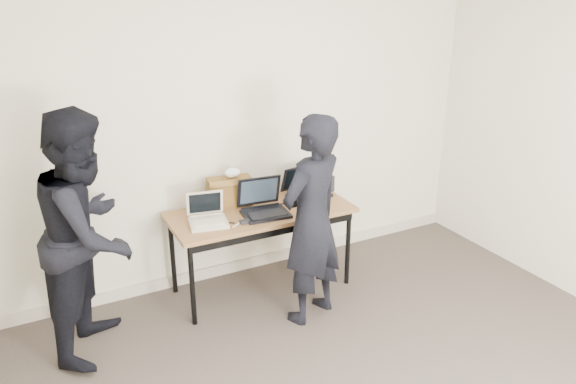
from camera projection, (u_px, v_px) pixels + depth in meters
room at (418, 223)px, 2.83m from camera, size 4.60×4.60×2.80m
desk at (261, 218)px, 4.60m from camera, size 1.51×0.67×0.72m
laptop_beige at (208, 218)px, 4.34m from camera, size 0.33×0.33×0.23m
laptop_center at (263, 205)px, 4.52m from camera, size 0.39×0.38×0.28m
laptop_right at (305, 189)px, 4.90m from camera, size 0.38×0.37×0.25m
leather_satchel at (230, 191)px, 4.64m from camera, size 0.38×0.23×0.25m
tissue at (232, 173)px, 4.60m from camera, size 0.14×0.12×0.08m
equipment_box at (316, 183)px, 4.99m from camera, size 0.27×0.24×0.14m
power_brick at (245, 222)px, 4.34m from camera, size 0.08×0.05×0.03m
cables at (266, 209)px, 4.60m from camera, size 1.15×0.46×0.01m
person_typist at (312, 221)px, 4.17m from camera, size 0.69×0.58×1.63m
person_observer at (88, 234)px, 3.82m from camera, size 0.99×1.06×1.75m
baseboard at (247, 263)px, 5.14m from camera, size 4.50×0.03×0.10m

